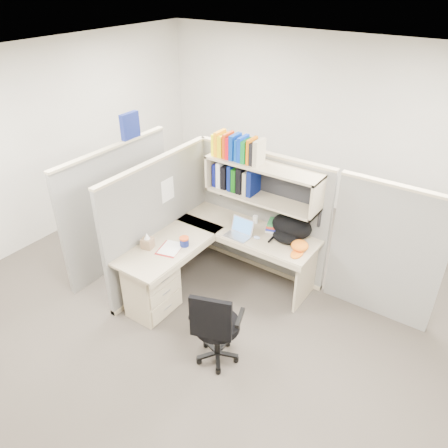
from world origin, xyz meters
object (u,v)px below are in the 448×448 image
Objects in this scene: laptop at (238,229)px; desk at (177,273)px; backpack at (289,229)px; snack_canister at (184,241)px; task_chair at (216,337)px.

desk is at bearing -118.90° from laptop.
laptop is 0.61× the size of backpack.
desk is at bearing -87.51° from snack_canister.
desk is 1.82× the size of task_chair.
task_chair is at bearing -64.97° from laptop.
task_chair is at bearing -76.82° from backpack.
backpack is 1.22m from snack_canister.
laptop is 2.67× the size of snack_canister.
backpack is at bearing 30.98° from laptop.
snack_canister is (-0.92, -0.80, -0.09)m from backpack.
task_chair reaches higher than laptop.
task_chair is at bearing -28.64° from desk.
desk is 1.39m from backpack.
snack_canister is at bearing -126.63° from laptop.
snack_canister is at bearing -125.10° from backpack.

